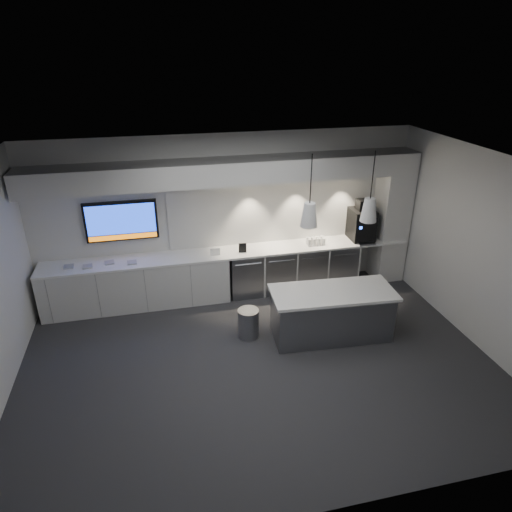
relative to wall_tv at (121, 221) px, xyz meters
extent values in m
plane|color=#2D2D2F|center=(1.90, -2.45, -1.56)|extent=(7.00, 7.00, 0.00)
plane|color=black|center=(1.90, -2.45, 1.44)|extent=(7.00, 7.00, 0.00)
plane|color=silver|center=(1.90, 0.05, -0.06)|extent=(7.00, 0.00, 7.00)
plane|color=silver|center=(1.90, -4.95, -0.06)|extent=(7.00, 0.00, 7.00)
plane|color=silver|center=(5.40, -2.45, -0.06)|extent=(0.00, 7.00, 7.00)
cube|color=white|center=(1.90, -0.27, -0.68)|extent=(6.80, 0.65, 0.04)
cube|color=silver|center=(0.15, -0.27, -1.13)|extent=(3.30, 0.63, 0.86)
cube|color=gray|center=(2.15, -0.27, -1.13)|extent=(0.60, 0.61, 0.85)
cube|color=gray|center=(2.78, -0.27, -1.13)|extent=(0.60, 0.61, 0.85)
cube|color=gray|center=(3.41, -0.27, -1.13)|extent=(0.60, 0.61, 0.85)
cube|color=gray|center=(4.04, -0.27, -1.13)|extent=(0.60, 0.61, 0.85)
cube|color=silver|center=(3.10, 0.03, -0.01)|extent=(4.60, 0.03, 1.30)
cube|color=silver|center=(1.90, -0.25, 0.84)|extent=(6.90, 0.60, 0.40)
cube|color=silver|center=(5.10, -0.25, -0.26)|extent=(0.55, 0.55, 2.60)
cube|color=black|center=(0.00, 0.00, 0.00)|extent=(1.25, 0.06, 0.72)
cube|color=#1434BE|center=(0.00, -0.03, 0.04)|extent=(1.17, 0.00, 0.54)
cube|color=orange|center=(0.00, -0.03, -0.29)|extent=(1.17, 0.00, 0.09)
cube|color=gray|center=(3.22, -2.00, -1.17)|extent=(1.91, 0.87, 0.78)
cube|color=white|center=(3.22, -2.00, -0.75)|extent=(2.01, 0.97, 0.05)
cylinder|color=gray|center=(1.90, -1.71, -1.32)|extent=(0.38, 0.38, 0.49)
cube|color=black|center=(4.48, -0.24, -0.36)|extent=(0.45, 0.50, 0.60)
cube|color=black|center=(4.48, -0.24, 0.04)|extent=(0.25, 0.25, 0.20)
cube|color=gray|center=(4.48, -0.51, -0.64)|extent=(0.33, 0.21, 0.03)
cube|color=black|center=(2.09, -0.36, -0.57)|extent=(0.14, 0.04, 0.18)
cube|color=white|center=(1.58, -0.38, -0.59)|extent=(0.18, 0.03, 0.14)
cube|color=#A5A5A5|center=(-0.94, -0.29, -0.65)|extent=(0.17, 0.17, 0.02)
cube|color=#A5A5A5|center=(-0.63, -0.36, -0.65)|extent=(0.17, 0.17, 0.02)
cube|color=#A5A5A5|center=(-0.27, -0.28, -0.65)|extent=(0.18, 0.18, 0.02)
cube|color=#A5A5A5|center=(0.11, -0.37, -0.65)|extent=(0.17, 0.17, 0.02)
cone|color=silver|center=(2.75, -2.00, 0.59)|extent=(0.25, 0.25, 0.36)
cylinder|color=black|center=(2.75, -2.00, 1.12)|extent=(0.02, 0.02, 0.70)
cone|color=silver|center=(3.68, -2.00, 0.59)|extent=(0.25, 0.25, 0.36)
cylinder|color=black|center=(3.68, -2.00, 1.12)|extent=(0.02, 0.02, 0.70)
camera|label=1|loc=(0.60, -7.85, 2.82)|focal=32.00mm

